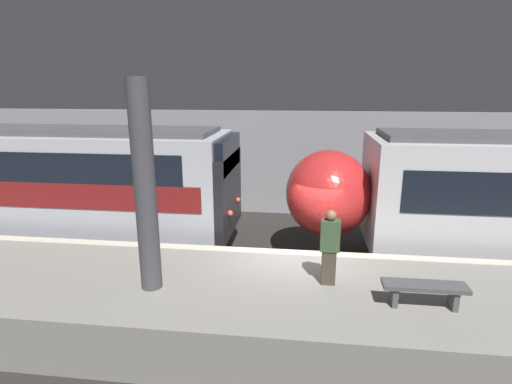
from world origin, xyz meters
name	(u,v)px	position (x,y,z in m)	size (l,w,h in m)	color
ground_plane	(291,291)	(0.00, 0.00, 0.00)	(120.00, 120.00, 0.00)	#282623
platform	(289,309)	(0.00, -1.81, 0.56)	(40.00, 3.62, 1.13)	gray
station_rear_barrier	(299,164)	(0.00, 6.41, 2.05)	(50.00, 0.15, 4.10)	#939399
support_pillar_near	(145,189)	(-2.75, -2.21, 3.16)	(0.41, 0.41, 4.09)	#47474C
person_waiting	(330,246)	(0.78, -1.63, 1.94)	(0.38, 0.24, 1.57)	#473D33
platform_bench	(424,289)	(2.47, -2.30, 1.46)	(1.50, 0.40, 0.45)	#4C4C51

